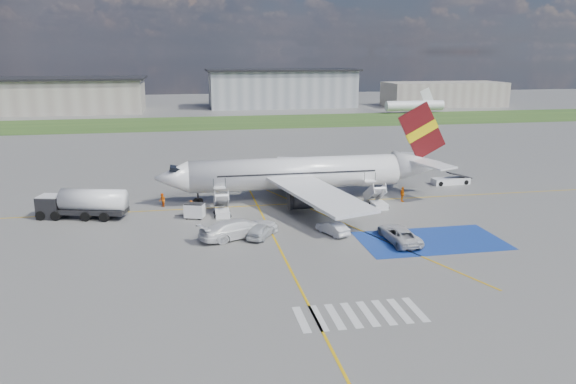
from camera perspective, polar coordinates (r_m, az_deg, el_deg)
name	(u,v)px	position (r m, az deg, el deg)	size (l,w,h in m)	color
ground	(322,234)	(57.30, 3.48, -4.28)	(400.00, 400.00, 0.00)	#60605E
grass_strip	(234,122)	(149.39, -5.52, 7.07)	(400.00, 30.00, 0.01)	#2D4C1E
taxiway_line_main	(298,204)	(68.49, 1.03, -1.18)	(120.00, 0.20, 0.01)	gold
taxiway_line_cross	(293,275)	(47.10, 0.52, -8.40)	(0.20, 60.00, 0.01)	gold
taxiway_line_diag	(298,204)	(68.49, 1.03, -1.18)	(0.20, 60.00, 0.01)	gold
staging_box	(431,241)	(56.99, 14.31, -4.81)	(14.00, 8.00, 0.01)	navy
crosswalk	(360,314)	(40.80, 7.29, -12.24)	(9.00, 4.00, 0.01)	silver
terminal_west	(41,96)	(187.79, -23.78, 8.91)	(60.00, 22.00, 10.00)	gray
terminal_centre	(282,89)	(191.04, -0.63, 10.45)	(48.00, 18.00, 12.00)	gray
terminal_east	(444,94)	(201.70, 15.54, 9.57)	(40.00, 16.00, 8.00)	gray
airliner	(307,173)	(69.91, 1.92, 1.98)	(36.81, 32.95, 11.92)	white
airstairs_fwd	(222,210)	(63.93, -6.73, -1.82)	(1.90, 5.20, 3.60)	white
airstairs_aft	(378,202)	(67.66, 9.09, -1.01)	(1.90, 5.20, 3.60)	white
fuel_tanker	(83,206)	(66.21, -20.09, -1.34)	(10.08, 5.03, 3.33)	black
gpu_cart	(195,212)	(63.10, -9.47, -1.97)	(2.41, 1.93, 1.75)	white
belt_loader	(451,181)	(81.78, 16.21, 1.07)	(5.73, 2.39, 1.69)	white
car_silver_a	(261,230)	(55.97, -2.75, -3.93)	(1.74, 4.32, 1.47)	silver
car_silver_b	(333,228)	(57.09, 4.56, -3.67)	(1.41, 4.05, 1.33)	#BBBDC3
van_white_a	(399,232)	(55.85, 11.21, -3.96)	(2.42, 5.25, 1.97)	silver
van_white_b	(239,225)	(56.16, -4.96, -3.36)	(2.58, 6.35, 2.49)	white
crew_fwd	(192,208)	(63.94, -9.74, -1.65)	(0.67, 0.44, 1.84)	orange
crew_nose	(162,200)	(68.41, -12.64, -0.82)	(0.82, 0.64, 1.70)	orange
crew_aft	(402,194)	(70.55, 11.55, -0.23)	(1.11, 0.46, 1.89)	orange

